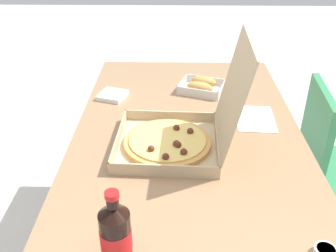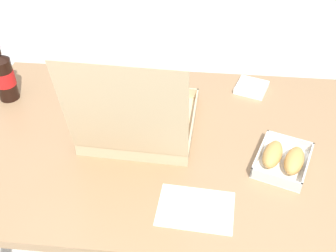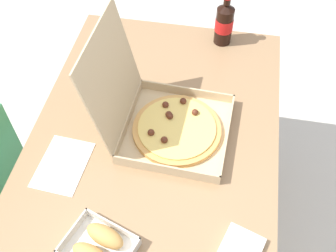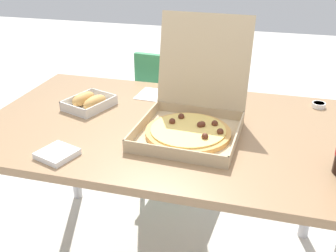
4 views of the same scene
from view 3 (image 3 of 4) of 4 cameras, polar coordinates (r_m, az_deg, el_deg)
name	(u,v)px [view 3 (image 3 of 4)]	position (r m, az deg, el deg)	size (l,w,h in m)	color
ground_plane	(155,240)	(2.00, -1.86, -15.72)	(10.00, 10.00, 0.00)	beige
dining_table	(150,166)	(1.42, -2.54, -5.65)	(1.40, 0.85, 0.72)	#997551
pizza_box_open	(166,120)	(1.38, -0.33, 0.80)	(0.37, 0.44, 0.39)	tan
bread_side_box	(98,246)	(1.20, -9.79, -16.39)	(0.20, 0.23, 0.06)	white
cola_bottle	(224,23)	(1.71, 7.93, 14.18)	(0.07, 0.07, 0.22)	black
paper_menu	(63,165)	(1.38, -14.60, -5.30)	(0.21, 0.15, 0.00)	white
napkin_pile	(241,248)	(1.21, 10.29, -16.56)	(0.11, 0.11, 0.02)	white
dipping_sauce_cup	(104,31)	(1.80, -9.06, 13.08)	(0.06, 0.06, 0.02)	white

